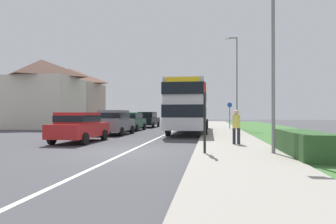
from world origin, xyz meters
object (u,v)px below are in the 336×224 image
(street_lamp_near, at_px, (270,48))
(street_lamp_mid, at_px, (236,78))
(parked_car_grey, at_px, (115,121))
(parked_car_black, at_px, (148,119))
(bus_stop_sign, at_px, (205,113))
(double_decker_bus, at_px, (190,105))
(parked_car_dark_green, at_px, (131,121))
(pedestrian_at_stop, at_px, (236,125))
(cycle_route_sign, at_px, (230,114))
(parked_car_red, at_px, (79,126))

(street_lamp_near, height_order, street_lamp_mid, street_lamp_mid)
(parked_car_grey, relative_size, street_lamp_mid, 0.47)
(parked_car_black, xyz_separation_m, bus_stop_sign, (6.55, -19.62, 0.62))
(double_decker_bus, relative_size, parked_car_dark_green, 2.71)
(parked_car_grey, relative_size, parked_car_dark_green, 0.94)
(double_decker_bus, distance_m, street_lamp_near, 12.30)
(street_lamp_near, bearing_deg, bus_stop_sign, -171.32)
(double_decker_bus, relative_size, street_lamp_near, 1.75)
(pedestrian_at_stop, height_order, street_lamp_near, street_lamp_near)
(parked_car_dark_green, xyz_separation_m, cycle_route_sign, (8.70, 2.38, 0.55))
(parked_car_dark_green, distance_m, street_lamp_mid, 10.19)
(parked_car_red, xyz_separation_m, pedestrian_at_stop, (7.91, -0.67, 0.11))
(pedestrian_at_stop, xyz_separation_m, cycle_route_sign, (0.60, 13.16, 0.45))
(parked_car_red, relative_size, pedestrian_at_stop, 2.34)
(pedestrian_at_stop, distance_m, street_lamp_mid, 13.32)
(parked_car_dark_green, bearing_deg, street_lamp_near, -56.23)
(double_decker_bus, height_order, parked_car_grey, double_decker_bus)
(parked_car_dark_green, xyz_separation_m, pedestrian_at_stop, (8.10, -10.78, 0.09))
(double_decker_bus, xyz_separation_m, parked_car_dark_green, (-5.33, 1.85, -1.26))
(parked_car_black, xyz_separation_m, street_lamp_mid, (9.03, -3.87, 3.84))
(double_decker_bus, height_order, street_lamp_near, street_lamp_near)
(parked_car_grey, bearing_deg, bus_stop_sign, -53.97)
(bus_stop_sign, relative_size, street_lamp_mid, 0.31)
(double_decker_bus, bearing_deg, parked_car_black, 123.91)
(cycle_route_sign, relative_size, street_lamp_near, 0.38)
(parked_car_grey, distance_m, street_lamp_near, 12.64)
(street_lamp_mid, bearing_deg, cycle_route_sign, 139.75)
(pedestrian_at_stop, xyz_separation_m, street_lamp_mid, (1.12, 12.72, 3.79))
(bus_stop_sign, height_order, street_lamp_mid, street_lamp_mid)
(parked_car_dark_green, height_order, parked_car_black, parked_car_black)
(double_decker_bus, distance_m, parked_car_black, 9.30)
(parked_car_red, height_order, pedestrian_at_stop, pedestrian_at_stop)
(pedestrian_at_stop, bearing_deg, parked_car_red, 175.17)
(parked_car_red, relative_size, parked_car_black, 0.85)
(street_lamp_mid, bearing_deg, parked_car_dark_green, -168.14)
(parked_car_dark_green, height_order, bus_stop_sign, bus_stop_sign)
(parked_car_dark_green, bearing_deg, double_decker_bus, -19.12)
(pedestrian_at_stop, relative_size, street_lamp_near, 0.25)
(parked_car_red, bearing_deg, parked_car_black, 90.01)
(cycle_route_sign, bearing_deg, parked_car_dark_green, -164.72)
(parked_car_black, bearing_deg, street_lamp_near, -65.42)
(street_lamp_near, bearing_deg, parked_car_grey, 135.56)
(bus_stop_sign, bearing_deg, street_lamp_mid, 81.05)
(parked_car_grey, bearing_deg, parked_car_black, 90.18)
(parked_car_dark_green, distance_m, bus_stop_sign, 15.39)
(double_decker_bus, bearing_deg, pedestrian_at_stop, -72.79)
(parked_car_dark_green, bearing_deg, parked_car_red, -88.92)
(parked_car_dark_green, bearing_deg, pedestrian_at_stop, -53.09)
(parked_car_dark_green, height_order, street_lamp_near, street_lamp_near)
(bus_stop_sign, bearing_deg, parked_car_black, 108.46)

